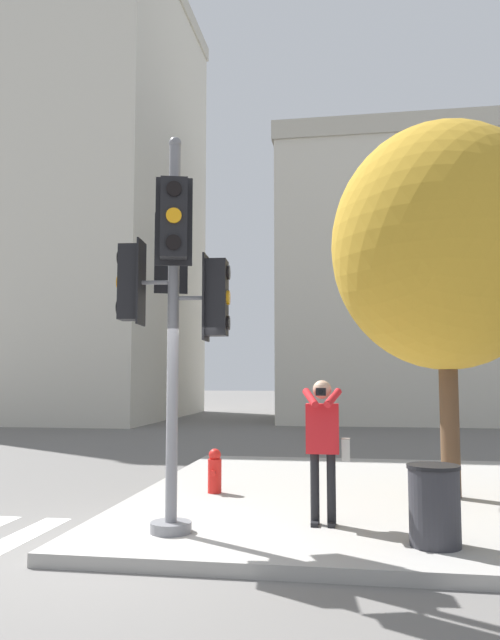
# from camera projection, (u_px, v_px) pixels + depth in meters

# --- Properties ---
(ground_plane) EXTENTS (160.00, 160.00, 0.00)m
(ground_plane) POSITION_uv_depth(u_px,v_px,m) (94.00, 557.00, 6.72)
(ground_plane) COLOR slate
(sidewalk_corner) EXTENTS (8.00, 8.00, 0.15)m
(sidewalk_corner) POSITION_uv_depth(u_px,v_px,m) (400.00, 498.00, 9.62)
(sidewalk_corner) COLOR #9E9B96
(sidewalk_corner) RESTS_ON ground_plane
(traffic_signal_pole) EXTENTS (1.36, 1.33, 4.70)m
(traffic_signal_pole) POSITION_uv_depth(u_px,v_px,m) (173.00, 292.00, 7.41)
(traffic_signal_pole) COLOR slate
(traffic_signal_pole) RESTS_ON sidewalk_corner
(person_photographer) EXTENTS (0.58, 0.54, 1.74)m
(person_photographer) POSITION_uv_depth(u_px,v_px,m) (324.00, 437.00, 7.64)
(person_photographer) COLOR black
(person_photographer) RESTS_ON sidewalk_corner
(street_tree) EXTENTS (3.46, 3.46, 5.70)m
(street_tree) POSITION_uv_depth(u_px,v_px,m) (445.00, 247.00, 9.59)
(street_tree) COLOR brown
(street_tree) RESTS_ON sidewalk_corner
(fire_hydrant) EXTENTS (0.21, 0.27, 0.67)m
(fire_hydrant) POSITION_uv_depth(u_px,v_px,m) (215.00, 471.00, 9.64)
(fire_hydrant) COLOR red
(fire_hydrant) RESTS_ON sidewalk_corner
(trash_bin) EXTENTS (0.56, 0.56, 0.85)m
(trash_bin) POSITION_uv_depth(u_px,v_px,m) (434.00, 505.00, 6.62)
(trash_bin) COLOR #2D2D33
(trash_bin) RESTS_ON sidewalk_corner
(building_left) EXTENTS (11.58, 12.28, 21.41)m
(building_left) POSITION_uv_depth(u_px,v_px,m) (66.00, 200.00, 30.99)
(building_left) COLOR beige
(building_left) RESTS_ON ground_plane
(building_right) EXTENTS (13.34, 8.41, 12.50)m
(building_right) POSITION_uv_depth(u_px,v_px,m) (429.00, 281.00, 28.24)
(building_right) COLOR beige
(building_right) RESTS_ON ground_plane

